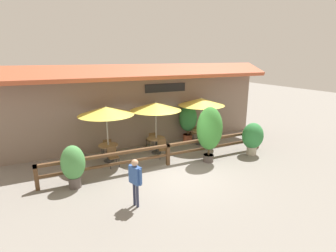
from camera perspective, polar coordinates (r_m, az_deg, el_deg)
The scene contains 20 objects.
ground_plane at distance 10.73m, azimuth 2.44°, elevation -10.46°, with size 60.00×60.00×0.00m, color gray.
building_facade at distance 13.67m, azimuth -5.59°, elevation 4.59°, with size 14.28×1.49×4.23m.
patio_railing at distance 11.32m, azimuth -0.03°, elevation -5.24°, with size 10.40×0.14×0.95m.
patio_umbrella_near at distance 11.65m, azimuth -13.34°, elevation 3.23°, with size 2.42×2.42×2.54m.
dining_table_near at distance 12.10m, azimuth -12.86°, elevation -4.71°, with size 0.86×0.86×0.77m.
chair_near_streetside at distance 11.55m, azimuth -11.95°, elevation -6.29°, with size 0.44×0.44×0.86m.
chair_near_wallside at distance 12.76m, azimuth -13.17°, elevation -4.31°, with size 0.43×0.43×0.86m.
patio_umbrella_middle at distance 12.38m, azimuth -2.69°, elevation 4.29°, with size 2.42×2.42×2.54m.
dining_table_middle at distance 12.80m, azimuth -2.60°, elevation -3.24°, with size 0.86×0.86×0.77m.
chair_middle_streetside at distance 12.24m, azimuth -1.19°, elevation -4.73°, with size 0.49×0.49×0.86m.
chair_middle_wallside at distance 13.48m, azimuth -3.58°, elevation -2.88°, with size 0.43×0.43×0.86m.
patio_umbrella_far at distance 13.75m, azimuth 7.24°, elevation 5.26°, with size 2.42×2.42×2.54m.
dining_table_far at distance 14.14m, azimuth 7.02°, elevation -1.58°, with size 0.86×0.86×0.77m.
chair_far_streetside at distance 13.62m, azimuth 8.42°, elevation -2.83°, with size 0.49×0.49×0.86m.
chair_far_wallside at distance 14.71m, azimuth 5.53°, elevation -1.40°, with size 0.45×0.45×0.86m.
potted_plant_entrance_palm at distance 9.96m, azimuth -19.94°, elevation -7.89°, with size 0.84×0.76×1.59m.
potted_plant_broad_leaf at distance 11.58m, azimuth 9.03°, elevation -0.78°, with size 1.17×1.05×2.51m.
potted_plant_tall_tropical at distance 13.12m, azimuth 17.95°, elevation -2.27°, with size 1.04×0.93×1.56m.
potted_plant_corner_fern at distance 14.38m, azimuth 4.39°, elevation 1.35°, with size 1.00×0.90×2.05m.
pedestrian at distance 8.26m, azimuth -7.14°, elevation -10.87°, with size 0.32×0.53×1.58m.
Camera 1 is at (-4.60, -8.53, 4.59)m, focal length 28.00 mm.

